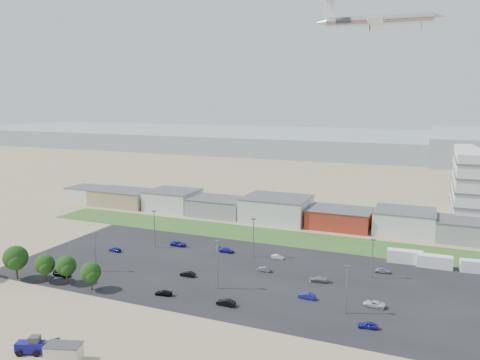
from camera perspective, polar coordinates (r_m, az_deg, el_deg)
The scene contains 35 objects.
ground at distance 99.55m, azimuth -5.47°, elevation -14.79°, with size 700.00×700.00×0.00m, color #8B7D59.
parking_lot at distance 114.41m, azimuth 1.61°, elevation -11.41°, with size 120.00×50.00×0.01m, color black.
grass_strip at distance 144.56m, azimuth 4.35°, elevation -6.88°, with size 160.00×16.00×0.02m, color #35531F.
hills_backdrop at distance 396.36m, azimuth 22.17°, elevation 3.68°, with size 700.00×200.00×9.00m, color gray, non-canonical shape.
building_row at distance 166.45m, azimuth 0.87°, elevation -3.21°, with size 170.00×20.00×8.00m, color silver, non-canonical shape.
portable_shed at distance 84.37m, azimuth -20.70°, elevation -19.09°, with size 5.70×2.96×2.87m, color beige, non-canonical shape.
telehandler at distance 88.48m, azimuth -24.21°, elevation -17.86°, with size 7.30×2.43×3.04m, color #0F0C65, non-canonical shape.
box_trailer_a at distance 128.62m, azimuth 19.46°, elevation -8.79°, with size 8.74×2.73×3.28m, color silver, non-canonical shape.
box_trailer_b at distance 127.73m, azimuth 22.64°, elevation -9.15°, with size 8.33×2.60×3.12m, color silver, non-canonical shape.
box_trailer_c at distance 128.58m, azimuth 26.98°, elevation -9.39°, with size 7.85×2.45×2.94m, color silver, non-canonical shape.
tree_left at distance 121.78m, azimuth -25.66°, elevation -8.82°, with size 6.01×6.01×9.02m, color black, non-canonical shape.
tree_mid at distance 117.71m, azimuth -22.69°, elevation -9.69°, with size 4.83×4.83×7.25m, color black, non-canonical shape.
tree_right at distance 114.92m, azimuth -20.42°, elevation -10.01°, with size 4.85×4.85×7.28m, color black, non-canonical shape.
tree_near at distance 109.39m, azimuth -17.71°, elevation -10.90°, with size 4.75×4.75×7.13m, color black, non-canonical shape.
lightpole_front_l at distance 119.88m, azimuth -17.22°, elevation -8.44°, with size 1.12×0.47×9.53m, color slate, non-canonical shape.
lightpole_front_m at distance 104.49m, azimuth -2.78°, elevation -10.29°, with size 1.29×0.54×10.99m, color slate, non-canonical shape.
lightpole_front_r at distance 95.49m, azimuth 12.87°, elevation -12.91°, with size 1.15×0.48×9.76m, color slate, non-canonical shape.
lightpole_back_l at distance 134.59m, azimuth -10.38°, elevation -5.91°, with size 1.26×0.52×10.69m, color slate, non-canonical shape.
lightpole_back_m at distance 124.37m, azimuth 1.64°, elevation -7.09°, with size 1.24×0.52×10.55m, color slate, non-canonical shape.
lightpole_back_r at distance 114.73m, azimuth 15.84°, elevation -9.23°, with size 1.11×0.46×9.42m, color slate, non-canonical shape.
airliner at distance 186.68m, azimuth 16.58°, elevation 18.20°, with size 45.81×31.24×13.54m, color silver, non-canonical shape.
parked_car_0 at distance 101.35m, azimuth 16.04°, elevation -14.31°, with size 2.02×4.38×1.22m, color silver.
parked_car_1 at distance 102.16m, azimuth 8.16°, elevation -13.81°, with size 1.30×3.73×1.23m, color navy.
parked_car_2 at distance 92.53m, azimuth 15.32°, elevation -16.68°, with size 1.46×3.62×1.23m, color navy.
parked_car_3 at distance 104.14m, azimuth -9.31°, elevation -13.41°, with size 1.54×3.79×1.10m, color black.
parked_car_4 at distance 113.48m, azimuth -6.40°, elevation -11.32°, with size 1.30×3.73×1.23m, color black.
parked_car_5 at distance 134.71m, azimuth -14.98°, elevation -8.17°, with size 1.49×3.69×1.26m, color navy.
parked_car_6 at distance 129.62m, azimuth -1.66°, elevation -8.54°, with size 1.79×4.40×1.28m, color navy.
parked_car_7 at distance 116.12m, azimuth 2.95°, elevation -10.80°, with size 1.19×3.43×1.13m, color #595B5E.
parked_car_8 at distance 120.02m, azimuth 16.99°, elevation -10.49°, with size 1.50×3.73×1.27m, color #A5A5AA.
parked_car_9 at distance 136.17m, azimuth -7.53°, elevation -7.71°, with size 2.13×4.61×1.28m, color navy.
parked_car_10 at distance 120.61m, azimuth -20.88°, elevation -10.61°, with size 1.83×4.50×1.31m, color black.
parked_car_11 at distance 124.93m, azimuth 4.61°, elevation -9.32°, with size 1.15×3.30×1.09m, color silver.
parked_car_12 at distance 111.21m, azimuth 9.54°, elevation -11.84°, with size 1.76×4.33×1.26m, color #A5A5AA.
parked_car_13 at distance 98.15m, azimuth -1.73°, elevation -14.70°, with size 1.39×4.00×1.32m, color black.
Camera 1 is at (43.23, -79.64, 41.23)m, focal length 35.00 mm.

